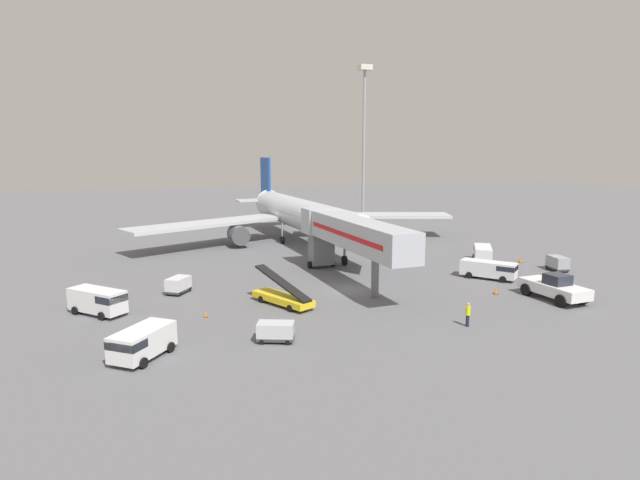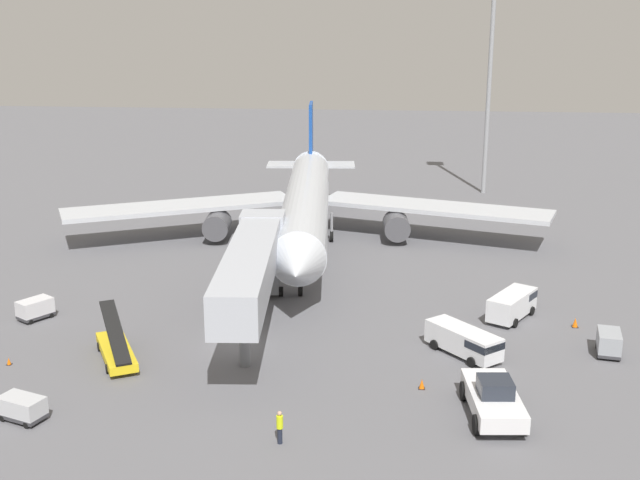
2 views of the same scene
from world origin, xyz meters
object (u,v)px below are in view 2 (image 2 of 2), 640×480
object	(u,v)px
baggage_cart_rear_left	(609,342)
safety_cone_alpha	(9,361)
airplane_at_gate	(306,202)
belt_loader_truck	(116,349)
service_van_near_center	(513,304)
baggage_cart_far_left	(22,407)
pushback_tug	(493,398)
ground_crew_worker_foreground	(280,426)
safety_cone_bravo	(422,384)
apron_light_mast	(492,32)
service_van_mid_left	(465,341)
baggage_cart_rear_right	(35,308)
safety_cone_charlie	(575,322)
jet_bridge	(253,263)

from	to	relation	value
baggage_cart_rear_left	safety_cone_alpha	xyz separation A→B (m)	(-38.74, -5.64, -0.64)
airplane_at_gate	belt_loader_truck	world-z (taller)	airplane_at_gate
service_van_near_center	baggage_cart_far_left	size ratio (longest dim) A/B	1.85
pushback_tug	belt_loader_truck	size ratio (longest dim) A/B	1.00
service_van_near_center	baggage_cart_far_left	xyz separation A→B (m)	(-29.00, -18.69, -0.36)
safety_cone_alpha	belt_loader_truck	bearing A→B (deg)	12.54
ground_crew_worker_foreground	safety_cone_bravo	size ratio (longest dim) A/B	3.01
apron_light_mast	airplane_at_gate	bearing A→B (deg)	-127.11
service_van_near_center	service_van_mid_left	distance (m)	8.37
pushback_tug	baggage_cart_rear_right	xyz separation A→B (m)	(-32.12, 11.69, -0.27)
belt_loader_truck	safety_cone_charlie	size ratio (longest dim) A/B	9.02
baggage_cart_rear_right	safety_cone_bravo	distance (m)	29.55
airplane_at_gate	baggage_cart_far_left	world-z (taller)	airplane_at_gate
baggage_cart_rear_right	baggage_cart_far_left	bearing A→B (deg)	-67.24
belt_loader_truck	apron_light_mast	xyz separation A→B (m)	(28.81, 55.43, 19.38)
service_van_near_center	baggage_cart_rear_right	bearing A→B (deg)	-173.67
baggage_cart_rear_left	safety_cone_bravo	distance (m)	13.92
ground_crew_worker_foreground	safety_cone_alpha	xyz separation A→B (m)	(-18.85, 7.88, -0.74)
ground_crew_worker_foreground	airplane_at_gate	bearing A→B (deg)	94.82
baggage_cart_rear_right	baggage_cart_far_left	world-z (taller)	baggage_cart_rear_right
baggage_cart_rear_left	safety_cone_bravo	world-z (taller)	baggage_cart_rear_left
airplane_at_gate	safety_cone_charlie	distance (m)	30.15
airplane_at_gate	baggage_cart_rear_left	distance (m)	34.26
service_van_near_center	airplane_at_gate	bearing A→B (deg)	133.20
belt_loader_truck	service_van_near_center	world-z (taller)	belt_loader_truck
pushback_tug	apron_light_mast	xyz separation A→B (m)	(5.22, 60.68, 19.02)
baggage_cart_far_left	safety_cone_alpha	distance (m)	8.12
service_van_near_center	baggage_cart_far_left	bearing A→B (deg)	-147.20
service_van_near_center	belt_loader_truck	bearing A→B (deg)	-158.79
jet_bridge	belt_loader_truck	size ratio (longest dim) A/B	3.32
airplane_at_gate	safety_cone_charlie	size ratio (longest dim) A/B	69.30
belt_loader_truck	baggage_cart_rear_right	bearing A→B (deg)	142.94
service_van_near_center	safety_cone_bravo	bearing A→B (deg)	-118.98
airplane_at_gate	jet_bridge	bearing A→B (deg)	-92.33
belt_loader_truck	baggage_cart_far_left	size ratio (longest dim) A/B	2.25
jet_bridge	safety_cone_bravo	xyz separation A→B (m)	(11.72, -8.06, -4.72)
safety_cone_alpha	apron_light_mast	bearing A→B (deg)	58.09
service_van_mid_left	baggage_cart_rear_right	size ratio (longest dim) A/B	1.91
safety_cone_bravo	airplane_at_gate	bearing A→B (deg)	108.94
airplane_at_gate	safety_cone_charlie	world-z (taller)	airplane_at_gate
service_van_near_center	service_van_mid_left	size ratio (longest dim) A/B	0.98
baggage_cart_rear_right	safety_cone_charlie	bearing A→B (deg)	3.62
baggage_cart_rear_right	ground_crew_worker_foreground	world-z (taller)	ground_crew_worker_foreground
airplane_at_gate	safety_cone_alpha	bearing A→B (deg)	-116.94
airplane_at_gate	baggage_cart_far_left	distance (m)	39.35
safety_cone_alpha	pushback_tug	bearing A→B (deg)	-7.12
service_van_mid_left	ground_crew_worker_foreground	xyz separation A→B (m)	(-10.43, -12.36, -0.08)
service_van_mid_left	safety_cone_charlie	distance (m)	10.24
service_van_mid_left	pushback_tug	bearing A→B (deg)	-83.48
service_van_near_center	baggage_cart_rear_right	distance (m)	35.41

